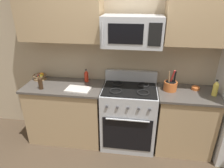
# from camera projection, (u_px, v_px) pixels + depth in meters

# --- Properties ---
(wall_back) EXTENTS (8.00, 0.10, 2.60)m
(wall_back) POSITION_uv_depth(u_px,v_px,m) (132.00, 55.00, 2.92)
(wall_back) COLOR tan
(wall_back) RESTS_ON ground
(counter_left) EXTENTS (1.13, 0.58, 0.91)m
(counter_left) POSITION_uv_depth(u_px,v_px,m) (67.00, 112.00, 3.06)
(counter_left) COLOR tan
(counter_left) RESTS_ON ground
(range_oven) EXTENTS (0.76, 0.63, 1.09)m
(range_oven) POSITION_uv_depth(u_px,v_px,m) (129.00, 116.00, 2.94)
(range_oven) COLOR #B2B5BA
(range_oven) RESTS_ON ground
(counter_right) EXTENTS (0.79, 0.58, 0.91)m
(counter_right) POSITION_uv_depth(u_px,v_px,m) (183.00, 121.00, 2.84)
(counter_right) COLOR tan
(counter_right) RESTS_ON ground
(microwave) EXTENTS (0.74, 0.44, 0.37)m
(microwave) POSITION_uv_depth(u_px,v_px,m) (132.00, 31.00, 2.45)
(microwave) COLOR #B2B5BA
(upper_cabinets_left) EXTENTS (1.12, 0.34, 0.77)m
(upper_cabinets_left) POSITION_uv_depth(u_px,v_px,m) (59.00, 11.00, 2.59)
(upper_cabinets_left) COLOR tan
(upper_cabinets_right) EXTENTS (0.78, 0.34, 0.77)m
(upper_cabinets_right) POSITION_uv_depth(u_px,v_px,m) (200.00, 13.00, 2.37)
(upper_cabinets_right) COLOR tan
(utensil_crock) EXTENTS (0.18, 0.18, 0.30)m
(utensil_crock) POSITION_uv_depth(u_px,v_px,m) (170.00, 85.00, 2.70)
(utensil_crock) COLOR #D1662D
(utensil_crock) RESTS_ON counter_right
(fruit_basket) EXTENTS (0.20, 0.20, 0.09)m
(fruit_basket) POSITION_uv_depth(u_px,v_px,m) (40.00, 77.00, 3.07)
(fruit_basket) COLOR brown
(fruit_basket) RESTS_ON counter_left
(cutting_board) EXTENTS (0.35, 0.24, 0.02)m
(cutting_board) POSITION_uv_depth(u_px,v_px,m) (78.00, 89.00, 2.74)
(cutting_board) COLOR silver
(cutting_board) RESTS_ON counter_left
(bottle_oil) EXTENTS (0.07, 0.07, 0.22)m
(bottle_oil) POSITION_uv_depth(u_px,v_px,m) (216.00, 88.00, 2.55)
(bottle_oil) COLOR gold
(bottle_oil) RESTS_ON counter_right
(bottle_hot_sauce) EXTENTS (0.06, 0.06, 0.19)m
(bottle_hot_sauce) POSITION_uv_depth(u_px,v_px,m) (86.00, 76.00, 2.97)
(bottle_hot_sauce) COLOR red
(bottle_hot_sauce) RESTS_ON counter_left
(bottle_soy) EXTENTS (0.06, 0.06, 0.21)m
(bottle_soy) POSITION_uv_depth(u_px,v_px,m) (40.00, 82.00, 2.73)
(bottle_soy) COLOR #382314
(bottle_soy) RESTS_ON counter_left
(prep_bowl) EXTENTS (0.11, 0.11, 0.04)m
(prep_bowl) POSITION_uv_depth(u_px,v_px,m) (196.00, 88.00, 2.74)
(prep_bowl) COLOR #D1662D
(prep_bowl) RESTS_ON counter_right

